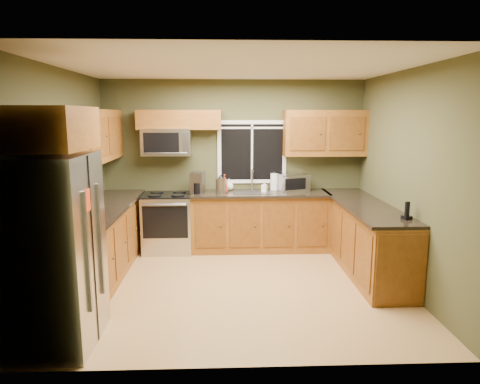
{
  "coord_description": "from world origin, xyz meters",
  "views": [
    {
      "loc": [
        -0.16,
        -5.15,
        2.15
      ],
      "look_at": [
        0.05,
        0.35,
        1.15
      ],
      "focal_mm": 32.0,
      "sensor_mm": 36.0,
      "label": 1
    }
  ],
  "objects": [
    {
      "name": "back_wall",
      "position": [
        0.0,
        1.8,
        1.35
      ],
      "size": [
        4.2,
        0.0,
        4.2
      ],
      "primitive_type": "plane",
      "rotation": [
        1.57,
        0.0,
        0.0
      ],
      "color": "#424326",
      "rests_on": "ground"
    },
    {
      "name": "countertop_left",
      "position": [
        -1.78,
        0.48,
        0.92
      ],
      "size": [
        0.65,
        2.65,
        0.04
      ],
      "primitive_type": "cube",
      "color": "black",
      "rests_on": "base_cabinets_left"
    },
    {
      "name": "soap_bottle_b",
      "position": [
        0.48,
        1.5,
        1.03
      ],
      "size": [
        0.1,
        0.1,
        0.17
      ],
      "primitive_type": "imported",
      "rotation": [
        0.0,
        0.0,
        -0.44
      ],
      "color": "white",
      "rests_on": "countertop_back"
    },
    {
      "name": "countertop_peninsula",
      "position": [
        1.78,
        0.55,
        0.92
      ],
      "size": [
        0.65,
        2.5,
        0.04
      ],
      "primitive_type": "cube",
      "color": "black",
      "rests_on": "base_cabinets_peninsula"
    },
    {
      "name": "range",
      "position": [
        -1.05,
        1.47,
        0.47
      ],
      "size": [
        0.76,
        0.69,
        0.94
      ],
      "color": "#B7B7BC",
      "rests_on": "ground"
    },
    {
      "name": "microwave",
      "position": [
        -1.05,
        1.61,
        1.73
      ],
      "size": [
        0.76,
        0.41,
        0.42
      ],
      "color": "#B7B7BC",
      "rests_on": "back_wall"
    },
    {
      "name": "cordless_phone",
      "position": [
        1.98,
        -0.36,
        1.0
      ],
      "size": [
        0.12,
        0.12,
        0.21
      ],
      "color": "black",
      "rests_on": "countertop_peninsula"
    },
    {
      "name": "upper_cabinets_back_right",
      "position": [
        1.45,
        1.64,
        1.86
      ],
      "size": [
        1.3,
        0.33,
        0.72
      ],
      "primitive_type": "cube",
      "color": "brown",
      "rests_on": "back_wall"
    },
    {
      "name": "front_wall",
      "position": [
        0.0,
        -1.8,
        1.35
      ],
      "size": [
        4.2,
        0.0,
        4.2
      ],
      "primitive_type": "plane",
      "rotation": [
        -1.57,
        0.0,
        0.0
      ],
      "color": "#424326",
      "rests_on": "ground"
    },
    {
      "name": "sink",
      "position": [
        0.3,
        1.49,
        0.95
      ],
      "size": [
        0.6,
        0.42,
        0.36
      ],
      "color": "slate",
      "rests_on": "countertop_back"
    },
    {
      "name": "window",
      "position": [
        0.3,
        1.78,
        1.55
      ],
      "size": [
        1.12,
        0.03,
        1.02
      ],
      "color": "white",
      "rests_on": "back_wall"
    },
    {
      "name": "refrigerator",
      "position": [
        -1.74,
        -1.3,
        0.9
      ],
      "size": [
        0.74,
        0.9,
        1.8
      ],
      "color": "#B7B7BC",
      "rests_on": "ground"
    },
    {
      "name": "soap_bottle_c",
      "position": [
        -0.08,
        1.7,
        1.03
      ],
      "size": [
        0.16,
        0.16,
        0.18
      ],
      "primitive_type": "imported",
      "rotation": [
        0.0,
        0.0,
        0.16
      ],
      "color": "white",
      "rests_on": "countertop_back"
    },
    {
      "name": "right_wall",
      "position": [
        2.1,
        0.0,
        1.35
      ],
      "size": [
        0.0,
        3.6,
        3.6
      ],
      "primitive_type": "plane",
      "rotation": [
        1.57,
        0.0,
        -1.57
      ],
      "color": "#424326",
      "rests_on": "ground"
    },
    {
      "name": "ceiling",
      "position": [
        0.0,
        0.0,
        2.7
      ],
      "size": [
        4.2,
        4.2,
        0.0
      ],
      "primitive_type": "plane",
      "rotation": [
        3.14,
        0.0,
        0.0
      ],
      "color": "white",
      "rests_on": "back_wall"
    },
    {
      "name": "paper_towel_roll",
      "position": [
        0.65,
        1.68,
        1.07
      ],
      "size": [
        0.15,
        0.15,
        0.3
      ],
      "color": "white",
      "rests_on": "countertop_back"
    },
    {
      "name": "base_cabinets_back",
      "position": [
        0.42,
        1.5,
        0.45
      ],
      "size": [
        2.17,
        0.6,
        0.9
      ],
      "primitive_type": "cube",
      "color": "brown",
      "rests_on": "ground"
    },
    {
      "name": "countertop_back",
      "position": [
        0.42,
        1.48,
        0.92
      ],
      "size": [
        2.17,
        0.65,
        0.04
      ],
      "primitive_type": "cube",
      "color": "black",
      "rests_on": "base_cabinets_back"
    },
    {
      "name": "upper_cabinets_back_left",
      "position": [
        -0.85,
        1.64,
        2.07
      ],
      "size": [
        1.3,
        0.33,
        0.3
      ],
      "primitive_type": "cube",
      "color": "brown",
      "rests_on": "back_wall"
    },
    {
      "name": "left_wall",
      "position": [
        -2.1,
        0.0,
        1.35
      ],
      "size": [
        0.0,
        3.6,
        3.6
      ],
      "primitive_type": "plane",
      "rotation": [
        1.57,
        0.0,
        1.57
      ],
      "color": "#424326",
      "rests_on": "ground"
    },
    {
      "name": "soap_bottle_a",
      "position": [
        -0.15,
        1.5,
        1.08
      ],
      "size": [
        0.12,
        0.12,
        0.28
      ],
      "primitive_type": "imported",
      "rotation": [
        0.0,
        0.0,
        0.1
      ],
      "color": "#E93F16",
      "rests_on": "countertop_back"
    },
    {
      "name": "coffee_maker",
      "position": [
        -0.57,
        1.45,
        1.09
      ],
      "size": [
        0.23,
        0.29,
        0.33
      ],
      "color": "slate",
      "rests_on": "countertop_back"
    },
    {
      "name": "base_cabinets_left",
      "position": [
        -1.8,
        0.48,
        0.45
      ],
      "size": [
        0.6,
        2.65,
        0.9
      ],
      "primitive_type": "cube",
      "color": "brown",
      "rests_on": "ground"
    },
    {
      "name": "upper_cabinet_over_fridge",
      "position": [
        -1.74,
        -1.3,
        2.03
      ],
      "size": [
        0.72,
        0.9,
        0.38
      ],
      "primitive_type": "cube",
      "color": "brown",
      "rests_on": "left_wall"
    },
    {
      "name": "base_cabinets_peninsula",
      "position": [
        1.8,
        0.54,
        0.45
      ],
      "size": [
        0.6,
        2.52,
        0.9
      ],
      "color": "brown",
      "rests_on": "ground"
    },
    {
      "name": "toaster_oven",
      "position": [
        0.97,
        1.6,
        1.07
      ],
      "size": [
        0.52,
        0.46,
        0.27
      ],
      "color": "#B7B7BC",
      "rests_on": "countertop_back"
    },
    {
      "name": "upper_cabinets_left",
      "position": [
        -1.94,
        0.48,
        1.86
      ],
      "size": [
        0.33,
        2.65,
        0.72
      ],
      "primitive_type": "cube",
      "color": "brown",
      "rests_on": "left_wall"
    },
    {
      "name": "kettle",
      "position": [
        -0.21,
        1.42,
        1.08
      ],
      "size": [
        0.2,
        0.2,
        0.3
      ],
      "color": "#B7B7BC",
      "rests_on": "countertop_back"
    },
    {
      "name": "floor",
      "position": [
        0.0,
        0.0,
        0.0
      ],
      "size": [
        4.2,
        4.2,
        0.0
      ],
      "primitive_type": "plane",
      "color": "#B0854D",
      "rests_on": "ground"
    }
  ]
}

